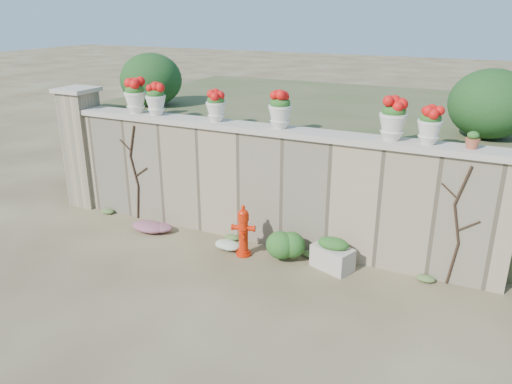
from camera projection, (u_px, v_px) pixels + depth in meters
The scene contains 21 objects.
ground at pixel (215, 285), 7.63m from camera, with size 80.00×80.00×0.00m, color brown.
stone_wall at pixel (264, 188), 8.81m from camera, with size 8.00×0.40×2.00m, color #998566.
wall_cap at pixel (264, 129), 8.44m from camera, with size 8.10×0.52×0.10m, color #BDB2A0.
gate_pillar at pixel (84, 147), 10.40m from camera, with size 0.72×0.72×2.48m.
raised_fill at pixel (322, 145), 11.51m from camera, with size 9.00×6.00×2.00m, color #384C23.
back_shrub_left at pixel (151, 80), 10.58m from camera, with size 1.30×1.30×1.10m, color #143814.
back_shrub_right at pixel (491, 104), 7.91m from camera, with size 1.30×1.30×1.10m, color #143814.
vine_left at pixel (135, 171), 9.70m from camera, with size 0.60×0.04×1.91m.
vine_right at pixel (457, 225), 7.32m from camera, with size 0.60×0.04×1.91m.
fire_hydrant at pixel (243, 230), 8.40m from camera, with size 0.40×0.28×0.91m.
planter_box at pixel (333, 254), 8.03m from camera, with size 0.74×0.58×0.54m.
green_shrub at pixel (285, 243), 8.27m from camera, with size 0.67×0.61×0.64m, color #1E5119.
magenta_clump at pixel (156, 227), 9.38m from camera, with size 0.82×0.55×0.22m, color #C52783.
white_flowers at pixel (226, 244), 8.73m from camera, with size 0.53×0.43×0.19m, color white.
urn_pot_0 at pixel (135, 96), 9.40m from camera, with size 0.41×0.41×0.64m.
urn_pot_1 at pixel (156, 99), 9.22m from camera, with size 0.37×0.37×0.59m.
urn_pot_2 at pixel (216, 106), 8.71m from camera, with size 0.35×0.35×0.55m.
urn_pot_3 at pixel (280, 110), 8.21m from camera, with size 0.39×0.39×0.61m.
urn_pot_4 at pixel (393, 119), 7.46m from camera, with size 0.41×0.41×0.65m.
urn_pot_5 at pixel (430, 125), 7.26m from camera, with size 0.36×0.36×0.56m.
terracotta_pot at pixel (472, 141), 7.07m from camera, with size 0.20×0.20×0.24m.
Camera 1 is at (3.44, -5.74, 3.99)m, focal length 35.00 mm.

